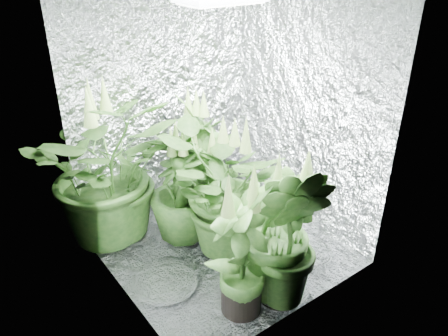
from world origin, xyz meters
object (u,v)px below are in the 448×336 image
plant_b (200,158)px  circulation_fan (234,178)px  plant_a (106,168)px  plant_g (283,234)px  plant_c (205,183)px  plant_d (181,188)px  plant_f (242,251)px  plant_e (228,191)px

plant_b → circulation_fan: plant_b is taller
plant_a → plant_g: (0.59, -1.28, -0.11)m
plant_g → plant_b: bearing=81.9°
plant_g → circulation_fan: (0.59, 1.26, -0.35)m
plant_c → plant_d: (-0.22, -0.01, 0.04)m
plant_a → plant_g: plant_a is taller
plant_f → plant_g: size_ratio=0.91×
plant_f → circulation_fan: (0.86, 1.19, -0.31)m
plant_a → plant_e: plant_a is taller
plant_c → circulation_fan: (0.53, 0.31, -0.26)m
plant_a → plant_f: (0.32, -1.22, -0.16)m
plant_f → plant_b: bearing=68.4°
plant_d → circulation_fan: size_ratio=2.65×
plant_c → plant_e: (-0.03, -0.34, 0.10)m
plant_e → circulation_fan: (0.56, 0.65, -0.36)m
plant_e → circulation_fan: size_ratio=3.26×
plant_a → plant_g: 1.41m
plant_b → circulation_fan: bearing=12.6°
plant_f → plant_c: bearing=69.3°
plant_e → plant_f: bearing=-118.9°
plant_a → plant_g: bearing=-65.2°
plant_a → plant_f: plant_a is taller
plant_f → circulation_fan: bearing=54.1°
plant_a → circulation_fan: 1.27m
plant_g → circulation_fan: 1.44m
circulation_fan → plant_f: bearing=-127.9°
plant_b → plant_c: bearing=-115.6°
plant_c → plant_f: size_ratio=0.90×
plant_e → plant_g: plant_g is taller
plant_b → plant_d: size_ratio=1.18×
plant_a → plant_d: plant_a is taller
plant_a → plant_c: size_ratio=1.47×
plant_b → plant_d: (-0.32, -0.21, -0.08)m
plant_c → plant_e: plant_e is taller
plant_b → circulation_fan: 0.58m
plant_g → plant_a: bearing=114.8°
plant_b → plant_e: (-0.13, -0.55, -0.02)m
plant_d → plant_g: plant_g is taller
plant_a → plant_b: size_ratio=1.17×
plant_e → circulation_fan: 0.93m
plant_b → plant_d: bearing=-146.2°
plant_a → circulation_fan: (1.18, -0.02, -0.46)m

